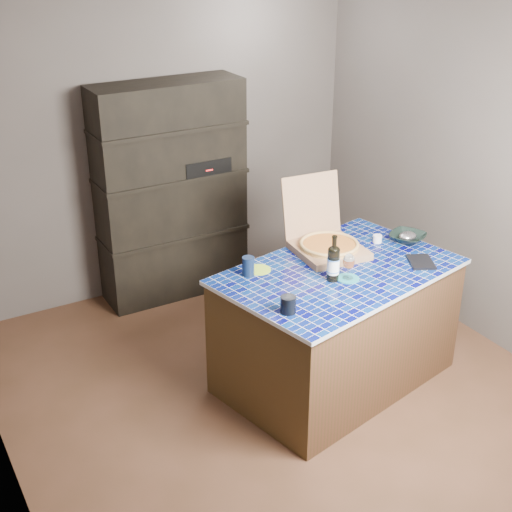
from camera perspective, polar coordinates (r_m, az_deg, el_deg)
room at (r=4.48m, az=0.90°, el=3.39°), size 3.50×3.50×3.50m
shelving_unit at (r=5.88m, az=-6.76°, el=5.11°), size 1.20×0.41×1.80m
kitchen_island at (r=4.89m, az=6.44°, el=-5.55°), size 1.73×1.29×0.85m
pizza_box at (r=4.89m, az=5.70°, el=1.05°), size 0.48×0.57×0.48m
mead_bottle at (r=4.49m, az=6.21°, el=-0.55°), size 0.08×0.08×0.31m
teal_trivet at (r=4.57m, az=7.35°, el=-1.80°), size 0.15×0.15×0.01m
wine_glass at (r=4.52m, az=7.44°, el=-0.45°), size 0.08×0.08×0.17m
tumbler at (r=4.14m, az=2.59°, el=-3.90°), size 0.09×0.09×0.10m
dvd_case at (r=4.86m, az=13.06°, el=-0.46°), size 0.23×0.26×0.02m
bowl at (r=5.16m, az=12.03°, el=1.46°), size 0.33×0.33×0.06m
foil_contents at (r=5.15m, az=12.04°, el=1.56°), size 0.14×0.11×0.06m
white_jar at (r=5.11m, az=9.69°, el=1.37°), size 0.06×0.06×0.05m
navy_cup at (r=4.56m, az=-0.62°, el=-0.82°), size 0.08×0.08×0.12m
green_trivet at (r=4.65m, az=0.22°, el=-1.10°), size 0.16×0.16×0.01m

